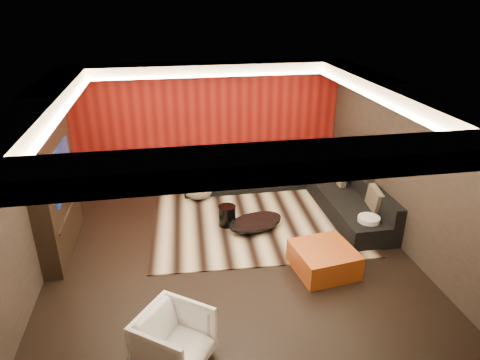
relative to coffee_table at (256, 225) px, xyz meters
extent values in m
cube|color=black|center=(-0.59, -0.57, -0.12)|extent=(6.00, 6.00, 0.02)
cube|color=silver|center=(-0.59, -0.57, 2.70)|extent=(6.00, 6.00, 0.02)
cube|color=black|center=(-0.59, 2.44, 1.29)|extent=(6.00, 0.02, 2.80)
cube|color=black|center=(-3.60, -0.57, 1.29)|extent=(0.02, 6.00, 2.80)
cube|color=black|center=(2.42, -0.57, 1.29)|extent=(0.02, 6.00, 2.80)
cube|color=#6B0C0A|center=(-0.59, 2.40, 1.29)|extent=(5.98, 0.05, 2.78)
cube|color=silver|center=(-0.59, 2.13, 2.58)|extent=(6.00, 0.60, 0.22)
cube|color=silver|center=(-0.59, -3.27, 2.58)|extent=(6.00, 0.60, 0.22)
cube|color=silver|center=(-3.29, -0.57, 2.58)|extent=(0.60, 4.80, 0.22)
cube|color=silver|center=(2.11, -0.57, 2.58)|extent=(0.60, 4.80, 0.22)
cube|color=#FFD899|center=(-0.59, 1.79, 2.49)|extent=(4.80, 0.08, 0.04)
cube|color=#FFD899|center=(-0.59, -2.93, 2.49)|extent=(4.80, 0.08, 0.04)
cube|color=#FFD899|center=(-2.95, -0.57, 2.49)|extent=(0.08, 4.80, 0.04)
cube|color=#FFD899|center=(1.77, -0.57, 2.49)|extent=(0.08, 4.80, 0.04)
cube|color=black|center=(-3.44, 0.03, 0.99)|extent=(0.30, 2.00, 2.20)
cube|color=black|center=(-3.28, 0.03, 1.34)|extent=(0.04, 1.30, 0.80)
cube|color=black|center=(-3.28, 0.03, 0.59)|extent=(0.04, 1.60, 0.04)
cube|color=#C2B18E|center=(0.07, 0.29, -0.10)|extent=(4.14, 3.19, 0.02)
cylinder|color=black|center=(0.00, 0.00, 0.00)|extent=(1.38, 1.38, 0.18)
cylinder|color=black|center=(-0.50, 0.26, 0.11)|extent=(0.35, 0.35, 0.40)
ellipsoid|color=#C6B399|center=(-0.94, 1.53, 0.07)|extent=(0.76, 0.76, 0.33)
cylinder|color=silver|center=(1.91, -0.72, 0.13)|extent=(0.49, 0.49, 0.48)
cube|color=maroon|center=(0.82, -1.43, 0.09)|extent=(1.03, 1.03, 0.41)
imported|color=white|center=(-1.62, -2.93, 0.25)|extent=(1.09, 1.09, 0.72)
cube|color=black|center=(0.66, 1.98, 0.09)|extent=(3.50, 0.90, 0.40)
cube|color=black|center=(0.66, 2.33, 0.46)|extent=(3.50, 0.20, 0.35)
cube|color=black|center=(1.96, 0.23, 0.09)|extent=(0.90, 2.60, 0.40)
cube|color=black|center=(2.31, 0.23, 0.46)|extent=(0.20, 2.60, 0.35)
cube|color=black|center=(-1.14, 1.98, 0.19)|extent=(0.20, 0.90, 0.60)
cube|color=tan|center=(1.82, 1.75, 0.51)|extent=(0.42, 0.20, 0.44)
cube|color=tan|center=(0.54, 2.14, 0.51)|extent=(0.42, 0.20, 0.44)
cube|color=tan|center=(2.19, -0.31, 0.51)|extent=(0.12, 0.50, 0.50)
cube|color=tan|center=(2.01, 0.86, 0.51)|extent=(0.12, 0.50, 0.50)
cube|color=tan|center=(-0.65, 2.14, 0.51)|extent=(0.42, 0.20, 0.44)
camera|label=1|loc=(-1.53, -6.88, 4.05)|focal=32.00mm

